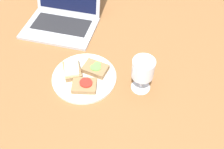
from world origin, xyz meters
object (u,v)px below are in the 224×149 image
object	(u,v)px
sandwich_with_tomato	(85,85)
wine_glass	(143,70)
sandwich_with_cheese	(72,70)
plate	(84,77)
laptop	(63,13)
sandwich_with_cucumber	(95,69)

from	to	relation	value
sandwich_with_tomato	wine_glass	xyz separation A→B (cm)	(20.47, 5.85, 8.04)
sandwich_with_cheese	wine_glass	world-z (taller)	wine_glass
plate	wine_glass	size ratio (longest dim) A/B	1.72
sandwich_with_cheese	wine_glass	distance (cm)	28.69
plate	laptop	xyz separation A→B (cm)	(-20.64, 31.34, 4.46)
sandwich_with_cucumber	wine_glass	size ratio (longest dim) A/B	0.72
plate	laptop	world-z (taller)	laptop
sandwich_with_tomato	sandwich_with_cucumber	distance (cm)	9.10
sandwich_with_cucumber	wine_glass	distance (cm)	20.76
plate	sandwich_with_cheese	world-z (taller)	sandwich_with_cheese
plate	sandwich_with_cheese	distance (cm)	5.68
sandwich_with_tomato	sandwich_with_cheese	bearing A→B (deg)	140.61
sandwich_with_cheese	sandwich_with_tomato	world-z (taller)	sandwich_with_cheese
wine_glass	laptop	world-z (taller)	laptop
laptop	sandwich_with_cucumber	bearing A→B (deg)	-48.55
sandwich_with_cheese	sandwich_with_cucumber	xyz separation A→B (cm)	(8.71, 3.09, -0.22)
sandwich_with_cucumber	laptop	size ratio (longest dim) A/B	0.32
plate	sandwich_with_tomato	distance (cm)	5.53
sandwich_with_cucumber	sandwich_with_cheese	bearing A→B (deg)	-160.45
plate	sandwich_with_cheese	xyz separation A→B (cm)	(-5.24, 0.96, 1.97)
plate	sandwich_with_tomato	bearing A→B (deg)	-68.78
sandwich_with_cucumber	wine_glass	xyz separation A→B (cm)	(18.91, -3.11, 7.98)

